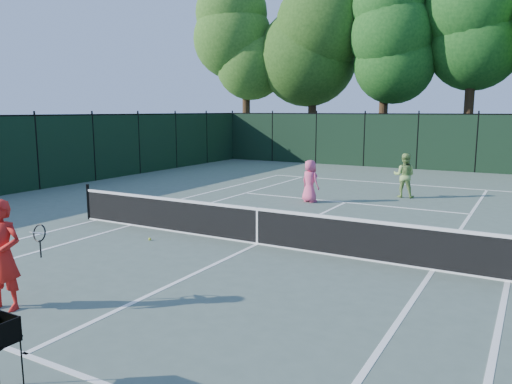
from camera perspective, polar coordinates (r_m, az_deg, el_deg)
The scene contains 19 objects.
ground at distance 12.24m, azimuth 0.15°, elevation -5.98°, with size 90.00×90.00×0.00m, color #4D5E52.
sideline_doubles_left at distance 15.60m, azimuth -17.74°, elevation -3.06°, with size 0.10×23.77×0.01m, color white.
sideline_doubles_right at distance 10.79m, azimuth 26.81°, elevation -9.12°, with size 0.10×23.77×0.01m, color white.
sideline_singles_left at distance 14.64m, azimuth -14.07°, elevation -3.69°, with size 0.10×23.77×0.01m, color white.
sideline_singles_right at distance 10.92m, azimuth 19.55°, elevation -8.43°, with size 0.10×23.77×0.01m, color white.
baseline_far at distance 23.15m, azimuth 14.71°, elevation 1.01°, with size 10.97×0.10×0.01m, color white.
service_line_near at distance 7.68m, azimuth -25.03°, elevation -16.46°, with size 8.23×0.10×0.01m, color white.
service_line_far at distance 17.96m, azimuth 10.20°, elevation -1.17°, with size 8.23×0.10×0.01m, color white.
center_service_line at distance 12.24m, azimuth 0.15°, elevation -5.96°, with size 0.10×12.80×0.01m, color white.
tennis_net at distance 12.12m, azimuth 0.15°, elevation -3.80°, with size 11.69×0.09×1.06m.
fence_far at distance 28.93m, azimuth 17.97°, elevation 5.45°, with size 24.00×0.05×3.00m, color black.
tree_0 at distance 37.25m, azimuth -1.15°, elevation 16.94°, with size 6.40×6.40×13.14m.
tree_1 at distance 35.53m, azimuth 6.61°, elevation 18.12°, with size 6.80×6.80×13.98m.
tree_2 at distance 33.57m, azimuth 14.67°, elevation 16.74°, with size 6.00×6.00×12.40m.
tree_3 at distance 33.32m, azimuth 23.79°, elevation 18.56°, with size 7.00×7.00×14.45m.
coach at distance 9.11m, azimuth -26.97°, elevation -6.48°, with size 0.86×0.83×1.82m.
player_pink at distance 17.74m, azimuth 6.19°, elevation 1.24°, with size 0.86×0.72×1.50m.
player_green at distance 19.42m, azimuth 16.59°, elevation 1.83°, with size 0.86×0.71×1.65m.
loose_ball_midcourt at distance 12.85m, azimuth -12.04°, elevation -5.28°, with size 0.07×0.07×0.07m, color #C3D62B.
Camera 1 is at (5.78, -10.29, 3.23)m, focal length 35.00 mm.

